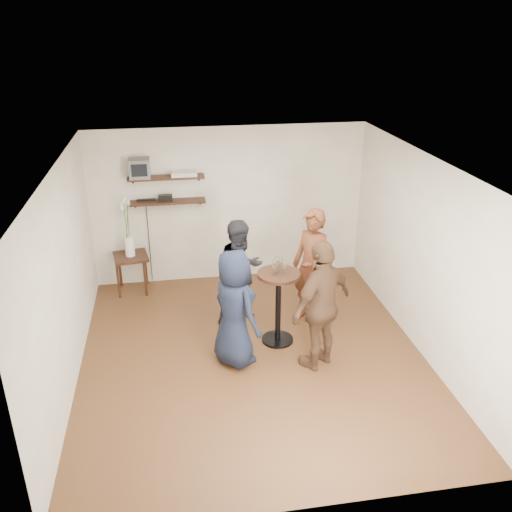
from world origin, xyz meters
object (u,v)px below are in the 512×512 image
Objects in this scene: person_dark at (241,273)px; radio at (165,198)px; side_table at (131,261)px; drinks_table at (278,298)px; person_navy at (235,309)px; crt_monitor at (140,168)px; dvd_deck at (184,174)px; person_brown at (322,305)px; person_plaid at (312,267)px.

radio is at bearing 91.17° from person_dark.
side_table is 2.78m from drinks_table.
side_table is 0.60× the size of drinks_table.
crt_monitor is at bearing -5.96° from person_navy.
person_brown is at bearing -60.04° from dvd_deck.
radio is 1.89m from person_dark.
crt_monitor is 0.19× the size of person_brown.
side_table is 0.37× the size of person_brown.
person_navy reaches higher than drinks_table.
person_plaid is (2.63, -1.40, 0.34)m from side_table.
crt_monitor is 0.20× the size of person_navy.
dvd_deck is 1.82× the size of radio.
crt_monitor is 3.08m from person_plaid.
crt_monitor is 0.80× the size of dvd_deck.
dvd_deck is 2.72m from person_navy.
side_table is at bearing -169.36° from dvd_deck.
dvd_deck reaches higher than drinks_table.
person_navy is at bearing -148.76° from drinks_table.
side_table is at bearing -145.56° from crt_monitor.
dvd_deck reaches higher than side_table.
crt_monitor is 0.62m from radio.
person_brown is at bearing -55.24° from radio.
person_plaid reaches higher than drinks_table.
dvd_deck reaches higher than person_plaid.
drinks_table reaches higher than side_table.
person_plaid is at bearing -86.12° from person_navy.
person_plaid reaches higher than person_brown.
dvd_deck is at bearing 0.00° from radio.
dvd_deck reaches higher than person_dark.
side_table is at bearing 0.62° from person_navy.
person_plaid is at bearing 39.01° from drinks_table.
drinks_table is (1.79, -2.05, -1.34)m from crt_monitor.
side_table is at bearing 108.34° from person_dark.
person_dark is (1.63, -1.25, 0.26)m from side_table.
dvd_deck is 0.23× the size of person_plaid.
person_dark reaches higher than side_table.
person_navy is at bearing -93.88° from person_plaid.
side_table is at bearing -164.19° from radio.
person_dark is 0.92× the size of person_brown.
side_table is (-0.93, -0.17, -1.37)m from dvd_deck.
side_table is at bearing -79.35° from person_brown.
person_brown is (1.54, -2.67, -1.03)m from dvd_deck.
dvd_deck is (0.68, 0.00, -0.12)m from crt_monitor.
person_plaid is at bearing -37.96° from radio.
dvd_deck is 0.38× the size of drinks_table.
dvd_deck reaches higher than person_brown.
radio reaches higher than side_table.
side_table is 3.53m from person_brown.
person_brown is at bearing -47.47° from person_plaid.
crt_monitor reaches higher than drinks_table.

